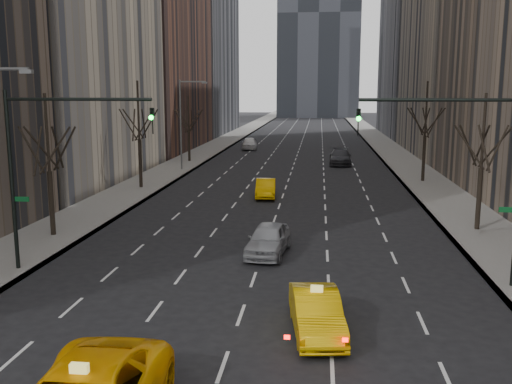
% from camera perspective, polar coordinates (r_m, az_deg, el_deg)
% --- Properties ---
extents(sidewalk_left, '(4.50, 320.00, 0.15)m').
position_cam_1_polar(sidewalk_left, '(83.36, -4.07, 4.59)').
color(sidewalk_left, slate).
rests_on(sidewalk_left, ground).
extents(sidewalk_right, '(4.50, 320.00, 0.15)m').
position_cam_1_polar(sidewalk_right, '(82.56, 12.95, 4.31)').
color(sidewalk_right, slate).
rests_on(sidewalk_right, ground).
extents(tree_lw_b, '(3.36, 3.50, 7.82)m').
position_cam_1_polar(tree_lw_b, '(33.36, -19.95, 1.94)').
color(tree_lw_b, black).
rests_on(tree_lw_b, ground).
extents(tree_lw_c, '(3.36, 3.50, 8.74)m').
position_cam_1_polar(tree_lw_c, '(48.10, -11.58, 5.07)').
color(tree_lw_c, black).
rests_on(tree_lw_c, ground).
extents(tree_lw_d, '(3.36, 3.50, 7.36)m').
position_cam_1_polar(tree_lw_d, '(65.45, -6.73, 6.09)').
color(tree_lw_d, black).
rests_on(tree_lw_d, ground).
extents(tree_rw_b, '(3.36, 3.50, 7.82)m').
position_cam_1_polar(tree_rw_b, '(35.14, 21.58, 2.23)').
color(tree_rw_b, black).
rests_on(tree_rw_b, ground).
extents(tree_rw_c, '(3.36, 3.50, 8.74)m').
position_cam_1_polar(tree_rw_c, '(52.59, 16.53, 5.28)').
color(tree_rw_c, black).
rests_on(tree_rw_c, ground).
extents(traffic_mast_left, '(6.69, 0.39, 8.00)m').
position_cam_1_polar(traffic_mast_left, '(26.54, -20.25, 3.81)').
color(traffic_mast_left, black).
rests_on(traffic_mast_left, ground).
extents(traffic_mast_right, '(6.69, 0.39, 8.00)m').
position_cam_1_polar(traffic_mast_right, '(24.59, 21.35, 3.28)').
color(traffic_mast_right, black).
rests_on(traffic_mast_right, ground).
extents(streetlight_far, '(2.83, 0.22, 9.00)m').
position_cam_1_polar(streetlight_far, '(58.27, -7.21, 7.61)').
color(streetlight_far, slate).
rests_on(streetlight_far, ground).
extents(taxi_sedan, '(2.13, 4.60, 1.46)m').
position_cam_1_polar(taxi_sedan, '(19.79, 6.06, -11.88)').
color(taxi_sedan, '#E0AA04').
rests_on(taxi_sedan, ground).
extents(silver_sedan_ahead, '(2.27, 4.72, 1.55)m').
position_cam_1_polar(silver_sedan_ahead, '(28.63, 1.23, -4.73)').
color(silver_sedan_ahead, gray).
rests_on(silver_sedan_ahead, ground).
extents(far_taxi, '(1.75, 4.31, 1.39)m').
position_cam_1_polar(far_taxi, '(43.79, 0.98, 0.38)').
color(far_taxi, '#FFB805').
rests_on(far_taxi, ground).
extents(far_suv_grey, '(2.47, 5.84, 1.68)m').
position_cam_1_polar(far_suv_grey, '(63.75, 8.42, 3.49)').
color(far_suv_grey, '#2C2C31').
rests_on(far_suv_grey, ground).
extents(far_car_white, '(2.40, 5.07, 1.68)m').
position_cam_1_polar(far_car_white, '(79.31, -0.66, 4.89)').
color(far_car_white, white).
rests_on(far_car_white, ground).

